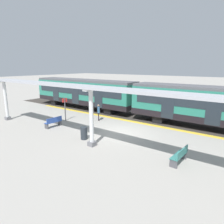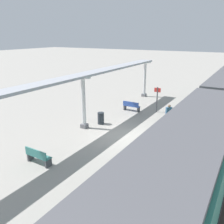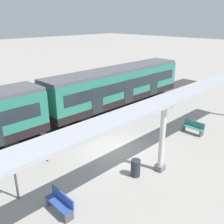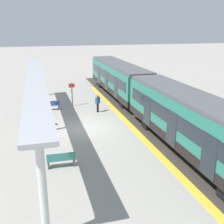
{
  "view_description": "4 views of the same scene",
  "coord_description": "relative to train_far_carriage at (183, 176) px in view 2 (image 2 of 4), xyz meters",
  "views": [
    {
      "loc": [
        12.39,
        8.5,
        5.13
      ],
      "look_at": [
        -0.19,
        -0.86,
        1.51
      ],
      "focal_mm": 32.54,
      "sensor_mm": 36.0,
      "label": 1
    },
    {
      "loc": [
        -6.82,
        13.28,
        6.45
      ],
      "look_at": [
        1.05,
        -0.21,
        1.47
      ],
      "focal_mm": 39.15,
      "sensor_mm": 36.0,
      "label": 2
    },
    {
      "loc": [
        9.44,
        -9.83,
        7.46
      ],
      "look_at": [
        -0.64,
        0.4,
        2.13
      ],
      "focal_mm": 40.79,
      "sensor_mm": 36.0,
      "label": 3
    },
    {
      "loc": [
        3.12,
        18.85,
        7.2
      ],
      "look_at": [
        -1.21,
        3.17,
        2.11
      ],
      "focal_mm": 44.31,
      "sensor_mm": 36.0,
      "label": 4
    }
  ],
  "objects": [
    {
      "name": "ground_plane",
      "position": [
        5.26,
        -5.77,
        -1.83
      ],
      "size": [
        176.0,
        176.0,
        0.0
      ],
      "primitive_type": "plane",
      "color": "#9D9890"
    },
    {
      "name": "tactile_edge_strip",
      "position": [
        1.84,
        -5.77,
        -1.83
      ],
      "size": [
        0.5,
        27.97,
        0.01
      ],
      "primitive_type": "cube",
      "color": "gold",
      "rests_on": "ground"
    },
    {
      "name": "trackbed",
      "position": [
        -0.01,
        -5.77,
        -1.83
      ],
      "size": [
        3.2,
        39.97,
        0.01
      ],
      "primitive_type": "cube",
      "color": "#38332D",
      "rests_on": "ground"
    },
    {
      "name": "train_far_carriage",
      "position": [
        0.0,
        0.0,
        0.0
      ],
      "size": [
        2.65,
        14.22,
        3.48
      ],
      "color": "#267663",
      "rests_on": "ground"
    },
    {
      "name": "canopy_pillar_nearest",
      "position": [
        8.47,
        -16.62,
        0.06
      ],
      "size": [
        1.1,
        0.44,
        3.74
      ],
      "color": "slate",
      "rests_on": "ground"
    },
    {
      "name": "canopy_pillar_second",
      "position": [
        8.47,
        -5.73,
        0.06
      ],
      "size": [
        1.1,
        0.44,
        3.74
      ],
      "color": "slate",
      "rests_on": "ground"
    },
    {
      "name": "canopy_beam",
      "position": [
        8.47,
        -5.85,
        1.98
      ],
      "size": [
        1.2,
        22.34,
        0.16
      ],
      "primitive_type": "cube",
      "color": "#A8AAB2",
      "rests_on": "canopy_pillar_nearest"
    },
    {
      "name": "bench_near_end",
      "position": [
        7.46,
        -0.33,
        -1.39
      ],
      "size": [
        1.51,
        0.49,
        0.86
      ],
      "color": "#327972",
      "rests_on": "ground"
    },
    {
      "name": "bench_mid_platform",
      "position": [
        7.33,
        -11.1,
        -1.39
      ],
      "size": [
        1.51,
        0.47,
        0.86
      ],
      "color": "#2D4B9F",
      "rests_on": "ground"
    },
    {
      "name": "trash_bin",
      "position": [
        7.88,
        -7.01,
        -1.39
      ],
      "size": [
        0.48,
        0.48,
        0.89
      ],
      "primitive_type": "cylinder",
      "color": "#272D34",
      "rests_on": "ground"
    },
    {
      "name": "platform_info_sign",
      "position": [
        5.32,
        -11.95,
        -0.51
      ],
      "size": [
        0.56,
        0.1,
        2.2
      ],
      "color": "#4C4C51",
      "rests_on": "ground"
    },
    {
      "name": "passenger_waiting_near_edge",
      "position": [
        3.45,
        -9.42,
        -0.86
      ],
      "size": [
        0.47,
        0.44,
        1.56
      ],
      "color": "black",
      "rests_on": "ground"
    }
  ]
}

